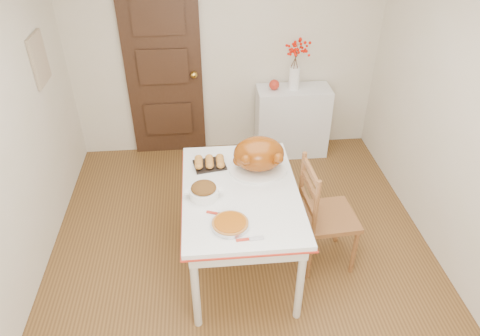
{
  "coord_description": "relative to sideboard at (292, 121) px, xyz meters",
  "views": [
    {
      "loc": [
        -0.29,
        -2.75,
        2.95
      ],
      "look_at": [
        -0.03,
        0.04,
        1.0
      ],
      "focal_mm": 32.9,
      "sensor_mm": 36.0,
      "label": 1
    }
  ],
  "objects": [
    {
      "name": "chair_oak",
      "position": [
        -0.04,
        -1.8,
        0.09
      ],
      "size": [
        0.48,
        0.48,
        1.03
      ],
      "primitive_type": null,
      "rotation": [
        0.0,
        0.0,
        1.64
      ],
      "color": "brown",
      "rests_on": "floor"
    },
    {
      "name": "door_back",
      "position": [
        -1.46,
        0.19,
        0.61
      ],
      "size": [
        0.85,
        0.06,
        2.06
      ],
      "primitive_type": "cube",
      "color": "black",
      "rests_on": "ground"
    },
    {
      "name": "pie_server",
      "position": [
        -0.77,
        -2.35,
        0.4
      ],
      "size": [
        0.2,
        0.07,
        0.01
      ],
      "primitive_type": null,
      "rotation": [
        0.0,
        0.0,
        0.07
      ],
      "color": "silver",
      "rests_on": "kitchen_table"
    },
    {
      "name": "turkey_platter",
      "position": [
        -0.61,
        -1.54,
        0.55
      ],
      "size": [
        0.57,
        0.51,
        0.31
      ],
      "primitive_type": null,
      "rotation": [
        0.0,
        0.0,
        -0.27
      ],
      "color": "#732704",
      "rests_on": "kitchen_table"
    },
    {
      "name": "sideboard",
      "position": [
        0.0,
        0.0,
        0.0
      ],
      "size": [
        0.84,
        0.37,
        0.84
      ],
      "primitive_type": "cube",
      "color": "silver",
      "rests_on": "floor"
    },
    {
      "name": "apple",
      "position": [
        -0.23,
        0.0,
        0.48
      ],
      "size": [
        0.12,
        0.12,
        0.12
      ],
      "primitive_type": "sphere",
      "color": "#B32818",
      "rests_on": "sideboard"
    },
    {
      "name": "shaker_pair",
      "position": [
        -0.48,
        -1.31,
        0.45
      ],
      "size": [
        0.1,
        0.06,
        0.1
      ],
      "primitive_type": null,
      "rotation": [
        0.0,
        0.0,
        -0.26
      ],
      "color": "white",
      "rests_on": "kitchen_table"
    },
    {
      "name": "wall_back",
      "position": [
        -0.76,
        0.22,
        0.83
      ],
      "size": [
        3.5,
        0.0,
        2.5
      ],
      "primitive_type": "cube",
      "color": "beige",
      "rests_on": "ground"
    },
    {
      "name": "stuffing_dish",
      "position": [
        -1.08,
        -1.84,
        0.45
      ],
      "size": [
        0.3,
        0.24,
        0.11
      ],
      "primitive_type": null,
      "rotation": [
        0.0,
        0.0,
        0.06
      ],
      "color": "brown",
      "rests_on": "kitchen_table"
    },
    {
      "name": "floor",
      "position": [
        -0.76,
        -1.78,
        -0.42
      ],
      "size": [
        3.5,
        4.0,
        0.0
      ],
      "primitive_type": "cube",
      "color": "#4F3319",
      "rests_on": "ground"
    },
    {
      "name": "pumpkin_pie",
      "position": [
        -0.9,
        -2.2,
        0.43
      ],
      "size": [
        0.28,
        0.28,
        0.06
      ],
      "primitive_type": "cylinder",
      "rotation": [
        0.0,
        0.0,
        -0.03
      ],
      "color": "#944407",
      "rests_on": "kitchen_table"
    },
    {
      "name": "photo_board",
      "position": [
        -2.49,
        -0.58,
        1.08
      ],
      "size": [
        0.03,
        0.35,
        0.45
      ],
      "primitive_type": "cube",
      "color": "beige",
      "rests_on": "ground"
    },
    {
      "name": "drinking_glass",
      "position": [
        -0.69,
        -1.24,
        0.45
      ],
      "size": [
        0.07,
        0.07,
        0.1
      ],
      "primitive_type": "cylinder",
      "rotation": [
        0.0,
        0.0,
        0.23
      ],
      "color": "white",
      "rests_on": "kitchen_table"
    },
    {
      "name": "carving_knife",
      "position": [
        -0.95,
        -2.07,
        0.4
      ],
      "size": [
        0.24,
        0.14,
        0.01
      ],
      "primitive_type": null,
      "rotation": [
        0.0,
        0.0,
        -0.36
      ],
      "color": "silver",
      "rests_on": "kitchen_table"
    },
    {
      "name": "berry_vase",
      "position": [
        -0.01,
        0.0,
        0.69
      ],
      "size": [
        0.28,
        0.28,
        0.54
      ],
      "primitive_type": null,
      "color": "white",
      "rests_on": "sideboard"
    },
    {
      "name": "wall_right",
      "position": [
        0.99,
        -1.78,
        0.83
      ],
      "size": [
        0.0,
        4.0,
        2.5
      ],
      "primitive_type": "cube",
      "color": "beige",
      "rests_on": "ground"
    },
    {
      "name": "kitchen_table",
      "position": [
        -0.79,
        -1.79,
        -0.01
      ],
      "size": [
        0.94,
        1.37,
        0.82
      ],
      "primitive_type": null,
      "color": "silver",
      "rests_on": "floor"
    },
    {
      "name": "rolls_tray",
      "position": [
        -1.02,
        -1.42,
        0.43
      ],
      "size": [
        0.29,
        0.25,
        0.07
      ],
      "primitive_type": null,
      "rotation": [
        0.0,
        0.0,
        0.18
      ],
      "color": "#B7792D",
      "rests_on": "kitchen_table"
    }
  ]
}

